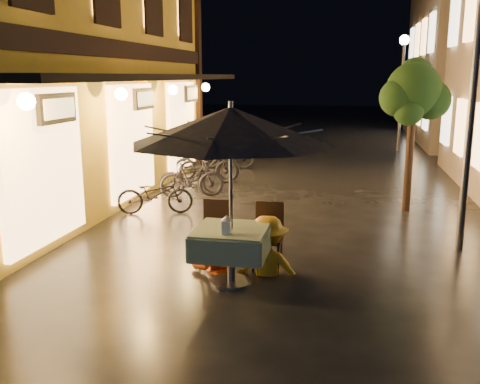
% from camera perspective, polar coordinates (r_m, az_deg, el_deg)
% --- Properties ---
extents(ground, '(90.00, 90.00, 0.00)m').
position_cam_1_polar(ground, '(7.50, 1.86, -9.44)').
color(ground, black).
rests_on(ground, ground).
extents(west_building, '(5.90, 11.40, 7.40)m').
position_cam_1_polar(west_building, '(12.90, -21.59, 15.62)').
color(west_building, gold).
rests_on(west_building, ground).
extents(street_tree, '(1.43, 1.20, 3.15)m').
position_cam_1_polar(street_tree, '(11.46, 18.09, 9.92)').
color(street_tree, black).
rests_on(street_tree, ground).
extents(streetlamp_near, '(0.36, 0.36, 4.23)m').
position_cam_1_polar(streetlamp_near, '(9.06, 23.82, 12.17)').
color(streetlamp_near, '#59595E').
rests_on(streetlamp_near, ground).
extents(streetlamp_far, '(0.36, 0.36, 4.23)m').
position_cam_1_polar(streetlamp_far, '(20.95, 16.94, 12.17)').
color(streetlamp_far, '#59595E').
rests_on(streetlamp_far, ground).
extents(cafe_table, '(0.99, 0.99, 0.78)m').
position_cam_1_polar(cafe_table, '(7.22, -0.95, -5.37)').
color(cafe_table, '#59595E').
rests_on(cafe_table, ground).
extents(patio_umbrella, '(2.68, 2.68, 2.46)m').
position_cam_1_polar(patio_umbrella, '(6.91, -1.00, 7.07)').
color(patio_umbrella, '#59595E').
rests_on(patio_umbrella, ground).
extents(cafe_chair_left, '(0.42, 0.42, 0.97)m').
position_cam_1_polar(cafe_chair_left, '(8.01, -2.62, -3.96)').
color(cafe_chair_left, black).
rests_on(cafe_chair_left, ground).
extents(cafe_chair_right, '(0.42, 0.42, 0.97)m').
position_cam_1_polar(cafe_chair_right, '(7.86, 3.07, -4.28)').
color(cafe_chair_right, black).
rests_on(cafe_chair_right, ground).
extents(table_lantern, '(0.16, 0.16, 0.25)m').
position_cam_1_polar(table_lantern, '(6.87, -1.44, -3.40)').
color(table_lantern, white).
rests_on(table_lantern, cafe_table).
extents(person_orange, '(0.86, 0.76, 1.47)m').
position_cam_1_polar(person_orange, '(7.72, -2.77, -3.06)').
color(person_orange, '#C24511').
rests_on(person_orange, ground).
extents(person_yellow, '(1.13, 0.75, 1.63)m').
position_cam_1_polar(person_yellow, '(7.57, 2.95, -2.74)').
color(person_yellow, yellow).
rests_on(person_yellow, ground).
extents(bicycle_0, '(1.63, 0.96, 0.81)m').
position_cam_1_polar(bicycle_0, '(11.06, -9.05, -0.25)').
color(bicycle_0, black).
rests_on(bicycle_0, ground).
extents(bicycle_1, '(1.53, 0.94, 0.89)m').
position_cam_1_polar(bicycle_1, '(12.46, -5.19, 1.45)').
color(bicycle_1, black).
rests_on(bicycle_1, ground).
extents(bicycle_2, '(1.59, 0.80, 0.80)m').
position_cam_1_polar(bicycle_2, '(12.95, -5.18, 1.66)').
color(bicycle_2, black).
rests_on(bicycle_2, ground).
extents(bicycle_3, '(1.61, 0.76, 0.93)m').
position_cam_1_polar(bicycle_3, '(14.10, -3.41, 2.84)').
color(bicycle_3, black).
rests_on(bicycle_3, ground).
extents(bicycle_4, '(1.81, 0.65, 0.95)m').
position_cam_1_polar(bicycle_4, '(14.41, -3.56, 3.07)').
color(bicycle_4, black).
rests_on(bicycle_4, ground).
extents(bicycle_5, '(1.70, 0.64, 1.00)m').
position_cam_1_polar(bicycle_5, '(16.26, -1.36, 4.24)').
color(bicycle_5, black).
rests_on(bicycle_5, ground).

